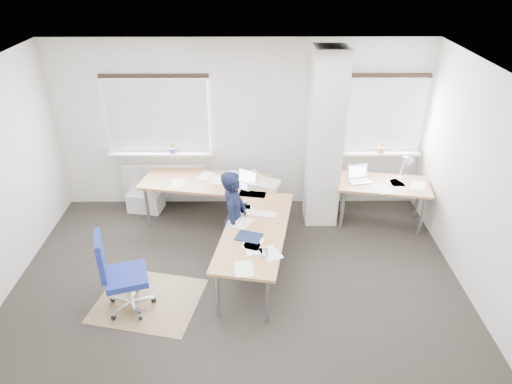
{
  "coord_description": "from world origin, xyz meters",
  "views": [
    {
      "loc": [
        0.21,
        -4.45,
        4.08
      ],
      "look_at": [
        0.25,
        0.9,
        1.08
      ],
      "focal_mm": 32.0,
      "sensor_mm": 36.0,
      "label": 1
    }
  ],
  "objects_px": {
    "task_chair": "(125,289)",
    "person": "(234,218)",
    "desk_side": "(383,185)",
    "desk_main": "(232,205)"
  },
  "relations": [
    {
      "from": "task_chair",
      "to": "person",
      "type": "distance_m",
      "value": 1.7
    },
    {
      "from": "desk_side",
      "to": "desk_main",
      "type": "bearing_deg",
      "value": -156.09
    },
    {
      "from": "task_chair",
      "to": "desk_main",
      "type": "bearing_deg",
      "value": 30.04
    },
    {
      "from": "desk_main",
      "to": "person",
      "type": "distance_m",
      "value": 0.37
    },
    {
      "from": "desk_side",
      "to": "person",
      "type": "height_order",
      "value": "person"
    },
    {
      "from": "desk_main",
      "to": "task_chair",
      "type": "height_order",
      "value": "task_chair"
    },
    {
      "from": "desk_main",
      "to": "desk_side",
      "type": "bearing_deg",
      "value": 23.91
    },
    {
      "from": "desk_main",
      "to": "task_chair",
      "type": "bearing_deg",
      "value": -123.03
    },
    {
      "from": "desk_side",
      "to": "person",
      "type": "bearing_deg",
      "value": -147.6
    },
    {
      "from": "desk_main",
      "to": "person",
      "type": "relative_size",
      "value": 2.12
    }
  ]
}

